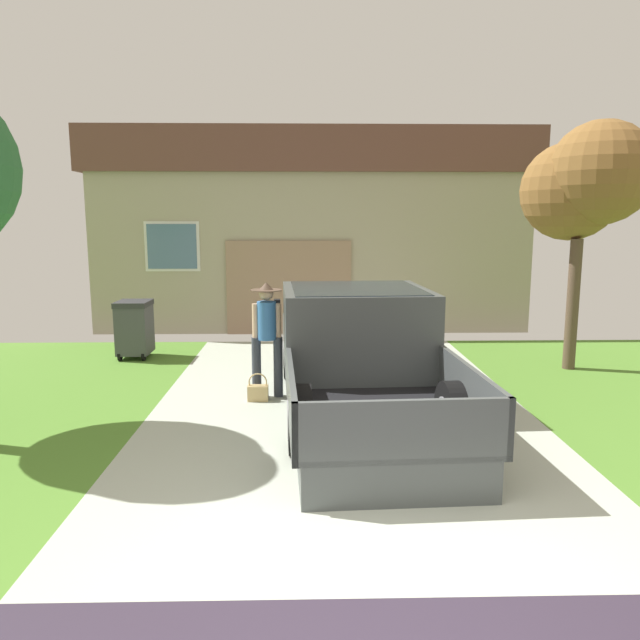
{
  "coord_description": "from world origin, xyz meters",
  "views": [
    {
      "loc": [
        -0.47,
        -3.81,
        2.61
      ],
      "look_at": [
        -0.26,
        5.05,
        1.13
      ],
      "focal_mm": 33.8,
      "sensor_mm": 36.0,
      "label": 1
    }
  ],
  "objects_px": {
    "handbag": "(258,392)",
    "neighbor_tree": "(585,183)",
    "wheeled_trash_bin": "(134,327)",
    "house_with_garage": "(311,229)",
    "pickup_truck": "(357,354)",
    "person_with_hat": "(267,331)"
  },
  "relations": [
    {
      "from": "pickup_truck",
      "to": "house_with_garage",
      "type": "bearing_deg",
      "value": 91.06
    },
    {
      "from": "handbag",
      "to": "neighbor_tree",
      "type": "height_order",
      "value": "neighbor_tree"
    },
    {
      "from": "house_with_garage",
      "to": "handbag",
      "type": "bearing_deg",
      "value": -96.14
    },
    {
      "from": "handbag",
      "to": "neighbor_tree",
      "type": "distance_m",
      "value": 6.57
    },
    {
      "from": "pickup_truck",
      "to": "person_with_hat",
      "type": "relative_size",
      "value": 3.17
    },
    {
      "from": "house_with_garage",
      "to": "wheeled_trash_bin",
      "type": "distance_m",
      "value": 6.35
    },
    {
      "from": "wheeled_trash_bin",
      "to": "house_with_garage",
      "type": "bearing_deg",
      "value": 56.01
    },
    {
      "from": "handbag",
      "to": "wheeled_trash_bin",
      "type": "height_order",
      "value": "wheeled_trash_bin"
    },
    {
      "from": "neighbor_tree",
      "to": "house_with_garage",
      "type": "bearing_deg",
      "value": 127.69
    },
    {
      "from": "wheeled_trash_bin",
      "to": "handbag",
      "type": "bearing_deg",
      "value": -47.94
    },
    {
      "from": "handbag",
      "to": "wheeled_trash_bin",
      "type": "bearing_deg",
      "value": 132.06
    },
    {
      "from": "neighbor_tree",
      "to": "wheeled_trash_bin",
      "type": "height_order",
      "value": "neighbor_tree"
    },
    {
      "from": "neighbor_tree",
      "to": "wheeled_trash_bin",
      "type": "xyz_separation_m",
      "value": [
        -8.04,
        0.95,
        -2.63
      ]
    },
    {
      "from": "pickup_truck",
      "to": "house_with_garage",
      "type": "xyz_separation_m",
      "value": [
        -0.57,
        8.11,
        1.63
      ]
    },
    {
      "from": "house_with_garage",
      "to": "neighbor_tree",
      "type": "height_order",
      "value": "house_with_garage"
    },
    {
      "from": "handbag",
      "to": "neighbor_tree",
      "type": "bearing_deg",
      "value": 19.01
    },
    {
      "from": "pickup_truck",
      "to": "house_with_garage",
      "type": "relative_size",
      "value": 0.52
    },
    {
      "from": "pickup_truck",
      "to": "wheeled_trash_bin",
      "type": "bearing_deg",
      "value": 139.5
    },
    {
      "from": "pickup_truck",
      "to": "neighbor_tree",
      "type": "relative_size",
      "value": 1.28
    },
    {
      "from": "house_with_garage",
      "to": "neighbor_tree",
      "type": "distance_m",
      "value": 7.63
    },
    {
      "from": "house_with_garage",
      "to": "pickup_truck",
      "type": "bearing_deg",
      "value": -85.96
    },
    {
      "from": "pickup_truck",
      "to": "person_with_hat",
      "type": "height_order",
      "value": "person_with_hat"
    }
  ]
}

